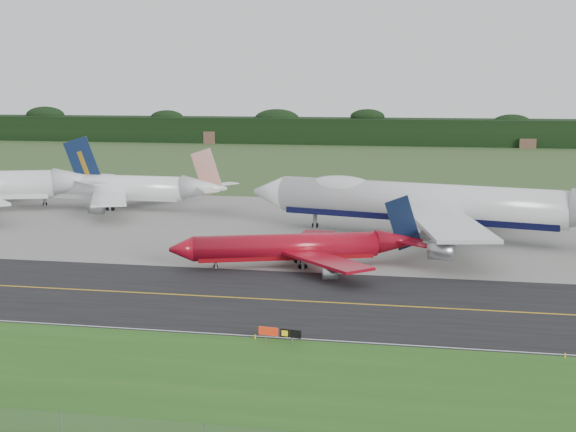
{
  "coord_description": "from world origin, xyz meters",
  "views": [
    {
      "loc": [
        23.23,
        -103.94,
        28.05
      ],
      "look_at": [
        -0.98,
        22.0,
        6.85
      ],
      "focal_mm": 50.0,
      "sensor_mm": 36.0,
      "label": 1
    }
  ],
  "objects_px": {
    "jet_star_tail": "(114,188)",
    "jet_red_737": "(300,247)",
    "taxiway_sign": "(280,333)",
    "jet_ba_747": "(432,203)"
  },
  "relations": [
    {
      "from": "jet_ba_747",
      "to": "jet_red_737",
      "type": "bearing_deg",
      "value": -125.64
    },
    {
      "from": "taxiway_sign",
      "to": "jet_star_tail",
      "type": "bearing_deg",
      "value": 122.79
    },
    {
      "from": "jet_star_tail",
      "to": "taxiway_sign",
      "type": "xyz_separation_m",
      "value": [
        55.77,
        -86.57,
        -3.59
      ]
    },
    {
      "from": "jet_ba_747",
      "to": "jet_red_737",
      "type": "distance_m",
      "value": 33.97
    },
    {
      "from": "jet_star_tail",
      "to": "taxiway_sign",
      "type": "bearing_deg",
      "value": -57.21
    },
    {
      "from": "jet_star_tail",
      "to": "jet_red_737",
      "type": "bearing_deg",
      "value": -43.67
    },
    {
      "from": "jet_ba_747",
      "to": "jet_star_tail",
      "type": "bearing_deg",
      "value": 163.09
    },
    {
      "from": "jet_ba_747",
      "to": "taxiway_sign",
      "type": "xyz_separation_m",
      "value": [
        -15.34,
        -64.95,
        -5.26
      ]
    },
    {
      "from": "jet_ba_747",
      "to": "taxiway_sign",
      "type": "bearing_deg",
      "value": -103.29
    },
    {
      "from": "jet_red_737",
      "to": "jet_star_tail",
      "type": "height_order",
      "value": "jet_star_tail"
    }
  ]
}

